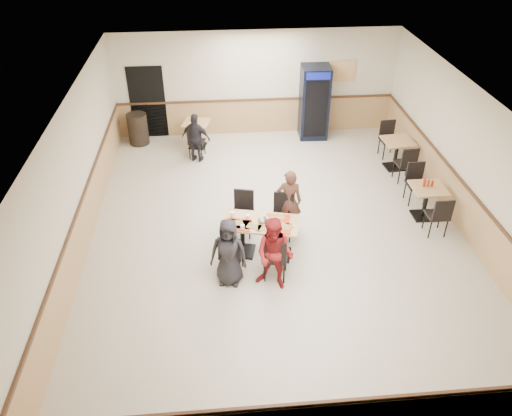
{
  "coord_description": "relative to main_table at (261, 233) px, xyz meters",
  "views": [
    {
      "loc": [
        -1.22,
        -8.65,
        6.53
      ],
      "look_at": [
        -0.5,
        -0.5,
        0.97
      ],
      "focal_mm": 35.0,
      "sensor_mm": 36.0,
      "label": 1
    }
  ],
  "objects": [
    {
      "name": "diner_woman_right",
      "position": [
        0.16,
        -0.96,
        0.22
      ],
      "size": [
        0.9,
        0.83,
        1.5
      ],
      "primitive_type": "imported",
      "rotation": [
        0.0,
        0.0,
        -0.46
      ],
      "color": "maroon",
      "rests_on": "ground"
    },
    {
      "name": "side_table_far_chair_south",
      "position": [
        3.86,
        2.61,
        -0.03
      ],
      "size": [
        0.5,
        0.5,
        1.01
      ],
      "primitive_type": null,
      "rotation": [
        0.0,
        0.0,
        3.22
      ],
      "color": "black",
      "rests_on": "ground"
    },
    {
      "name": "pepsi_cooler",
      "position": [
        2.04,
        5.33,
        0.51
      ],
      "size": [
        0.82,
        0.82,
        2.08
      ],
      "rotation": [
        0.0,
        0.0,
        -0.04
      ],
      "color": "black",
      "rests_on": "ground"
    },
    {
      "name": "back_table",
      "position": [
        -1.32,
        4.94,
        -0.03
      ],
      "size": [
        0.84,
        0.84,
        0.74
      ],
      "rotation": [
        0.0,
        0.0,
        -0.24
      ],
      "color": "black",
      "rests_on": "ground"
    },
    {
      "name": "room_shell",
      "position": [
        2.19,
        3.28,
        0.05
      ],
      "size": [
        10.0,
        10.0,
        10.0
      ],
      "color": "silver",
      "rests_on": "ground"
    },
    {
      "name": "diner_woman_left",
      "position": [
        -0.67,
        -0.77,
        0.17
      ],
      "size": [
        0.76,
        0.58,
        1.4
      ],
      "primitive_type": "imported",
      "rotation": [
        0.0,
        0.0,
        -0.21
      ],
      "color": "black",
      "rests_on": "ground"
    },
    {
      "name": "side_table_near",
      "position": [
        3.8,
        0.99,
        -0.01
      ],
      "size": [
        0.72,
        0.72,
        0.77
      ],
      "rotation": [
        0.0,
        0.0,
        0.0
      ],
      "color": "black",
      "rests_on": "ground"
    },
    {
      "name": "main_chairs",
      "position": [
        -0.05,
        0.01,
        -0.03
      ],
      "size": [
        1.68,
        1.99,
        1.01
      ],
      "rotation": [
        0.0,
        0.0,
        -0.23
      ],
      "color": "black",
      "rests_on": "ground"
    },
    {
      "name": "trash_bin",
      "position": [
        -2.99,
        5.29,
        -0.09
      ],
      "size": [
        0.56,
        0.56,
        0.89
      ],
      "primitive_type": "cylinder",
      "color": "black",
      "rests_on": "ground"
    },
    {
      "name": "side_table_near_chair_south",
      "position": [
        3.8,
        0.37,
        -0.04
      ],
      "size": [
        0.45,
        0.45,
        0.98
      ],
      "primitive_type": null,
      "rotation": [
        0.0,
        0.0,
        3.14
      ],
      "color": "black",
      "rests_on": "ground"
    },
    {
      "name": "back_table_chair_lone",
      "position": [
        -1.32,
        4.34,
        -0.06
      ],
      "size": [
        0.53,
        0.53,
        0.94
      ],
      "primitive_type": null,
      "rotation": [
        0.0,
        0.0,
        2.9
      ],
      "color": "black",
      "rests_on": "ground"
    },
    {
      "name": "side_table_near_chair_north",
      "position": [
        3.8,
        1.61,
        -0.04
      ],
      "size": [
        0.45,
        0.45,
        0.98
      ],
      "primitive_type": null,
      "rotation": [
        0.0,
        0.0,
        0.0
      ],
      "color": "black",
      "rests_on": "ground"
    },
    {
      "name": "main_table",
      "position": [
        0.0,
        0.0,
        0.0
      ],
      "size": [
        1.62,
        1.06,
        0.8
      ],
      "rotation": [
        0.0,
        0.0,
        -0.23
      ],
      "color": "black",
      "rests_on": "ground"
    },
    {
      "name": "diner_man_opposite",
      "position": [
        0.67,
        0.77,
        0.21
      ],
      "size": [
        0.59,
        0.43,
        1.48
      ],
      "primitive_type": "imported",
      "rotation": [
        0.0,
        0.0,
        2.98
      ],
      "color": "#4E2D21",
      "rests_on": "ground"
    },
    {
      "name": "ground",
      "position": [
        0.42,
        0.74,
        -0.53
      ],
      "size": [
        10.0,
        10.0,
        0.0
      ],
      "primitive_type": "plane",
      "color": "beige",
      "rests_on": "ground"
    },
    {
      "name": "lone_diner",
      "position": [
        -1.32,
        4.09,
        0.14
      ],
      "size": [
        0.85,
        0.6,
        1.34
      ],
      "primitive_type": "imported",
      "rotation": [
        0.0,
        0.0,
        2.75
      ],
      "color": "black",
      "rests_on": "ground"
    },
    {
      "name": "side_table_far",
      "position": [
        3.86,
        3.25,
        -0.0
      ],
      "size": [
        0.8,
        0.8,
        0.79
      ],
      "rotation": [
        0.0,
        0.0,
        0.08
      ],
      "color": "black",
      "rests_on": "ground"
    },
    {
      "name": "condiment_caddy",
      "position": [
        3.77,
        1.04,
        0.33
      ],
      "size": [
        0.23,
        0.06,
        0.2
      ],
      "color": "#A7250B",
      "rests_on": "side_table_near"
    },
    {
      "name": "tabletop_clutter",
      "position": [
        -0.05,
        -0.06,
        0.29
      ],
      "size": [
        1.33,
        0.74,
        0.12
      ],
      "rotation": [
        0.0,
        0.0,
        -0.23
      ],
      "color": "red",
      "rests_on": "main_table"
    },
    {
      "name": "side_table_far_chair_north",
      "position": [
        3.86,
        3.88,
        -0.03
      ],
      "size": [
        0.5,
        0.5,
        1.01
      ],
      "primitive_type": null,
      "rotation": [
        0.0,
        0.0,
        0.08
      ],
      "color": "black",
      "rests_on": "ground"
    }
  ]
}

